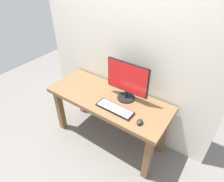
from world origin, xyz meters
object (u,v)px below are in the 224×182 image
(desk, at_px, (108,105))
(monitor, at_px, (127,80))
(mouse, at_px, (140,122))
(keyboard_primary, at_px, (115,109))

(desk, height_order, monitor, monitor)
(monitor, relative_size, mouse, 6.17)
(keyboard_primary, xyz_separation_m, mouse, (0.34, -0.03, 0.01))
(monitor, bearing_deg, desk, -147.96)
(monitor, xyz_separation_m, mouse, (0.34, -0.29, -0.23))
(keyboard_primary, bearing_deg, monitor, 91.03)
(mouse, bearing_deg, desk, 157.25)
(monitor, height_order, mouse, monitor)
(desk, relative_size, mouse, 18.15)
(keyboard_primary, bearing_deg, desk, 144.07)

